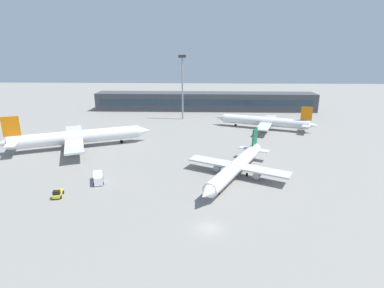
# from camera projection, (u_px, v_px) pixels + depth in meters

# --- Properties ---
(ground_plane) EXTENTS (400.00, 400.00, 0.00)m
(ground_plane) POSITION_uv_depth(u_px,v_px,m) (207.00, 154.00, 91.40)
(ground_plane) COLOR gray
(terminal_building) EXTENTS (111.27, 12.13, 9.00)m
(terminal_building) POSITION_uv_depth(u_px,v_px,m) (205.00, 101.00, 155.99)
(terminal_building) COLOR #3F4247
(terminal_building) RESTS_ON ground_plane
(airplane_near) EXTENTS (24.73, 34.19, 9.13)m
(airplane_near) POSITION_uv_depth(u_px,v_px,m) (236.00, 167.00, 73.72)
(airplane_near) COLOR white
(airplane_near) RESTS_ON ground_plane
(airplane_mid) EXTENTS (44.36, 31.89, 11.56)m
(airplane_mid) POSITION_uv_depth(u_px,v_px,m) (78.00, 137.00, 96.12)
(airplane_mid) COLOR white
(airplane_mid) RESTS_ON ground_plane
(airplane_far) EXTENTS (38.31, 27.41, 9.82)m
(airplane_far) POSITION_uv_depth(u_px,v_px,m) (264.00, 121.00, 119.29)
(airplane_far) COLOR silver
(airplane_far) RESTS_ON ground_plane
(baggage_tug_yellow) EXTENTS (2.46, 3.85, 1.75)m
(baggage_tug_yellow) POSITION_uv_depth(u_px,v_px,m) (58.00, 193.00, 64.30)
(baggage_tug_yellow) COLOR yellow
(baggage_tug_yellow) RESTS_ON ground_plane
(service_van_white) EXTENTS (3.69, 5.57, 2.08)m
(service_van_white) POSITION_uv_depth(u_px,v_px,m) (98.00, 178.00, 71.34)
(service_van_white) COLOR white
(service_van_white) RESTS_ON ground_plane
(floodlight_tower_west) EXTENTS (3.20, 0.80, 27.94)m
(floodlight_tower_west) POSITION_uv_depth(u_px,v_px,m) (182.00, 83.00, 132.19)
(floodlight_tower_west) COLOR gray
(floodlight_tower_west) RESTS_ON ground_plane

